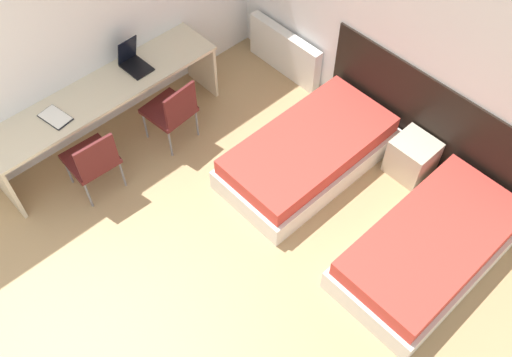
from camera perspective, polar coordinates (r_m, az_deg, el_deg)
The scene contains 13 objects.
ground_plane at distance 5.30m, azimuth -18.14°, elevation -16.55°, with size 20.00×20.00×0.00m, color tan.
wall_back at distance 5.75m, azimuth 13.67°, elevation 14.74°, with size 5.11×0.05×2.70m.
wall_left at distance 5.93m, azimuth -15.91°, elevation 15.53°, with size 0.05×4.94×2.70m.
headboard_panel at distance 6.01m, azimuth 17.26°, elevation 5.04°, with size 2.62×0.03×1.06m.
bed_near_window at distance 5.94m, azimuth 5.25°, elevation 2.51°, with size 0.97×1.87×0.44m.
bed_near_door at distance 5.50m, azimuth 17.01°, elevation -6.65°, with size 0.97×1.87×0.44m.
nightstand at distance 6.09m, azimuth 15.34°, elevation 2.05°, with size 0.42×0.39×0.45m.
radiator at distance 6.94m, azimuth 2.86°, elevation 12.53°, with size 1.07×0.12×0.57m.
desk at distance 6.09m, azimuth -14.86°, elevation 7.60°, with size 0.58×2.54×0.75m.
chair_near_laptop at distance 6.06m, azimuth -8.38°, elevation 6.85°, with size 0.50×0.50×0.82m.
chair_near_notebook at distance 5.77m, azimuth -16.03°, elevation 1.87°, with size 0.48×0.48×0.82m.
laptop at distance 6.14m, azimuth -12.17°, elevation 11.38°, with size 0.33×0.24×0.32m.
open_notebook at distance 5.85m, azimuth -19.43°, elevation 5.81°, with size 0.35×0.24×0.02m.
Camera 1 is at (2.34, -0.02, 4.76)m, focal length 40.00 mm.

